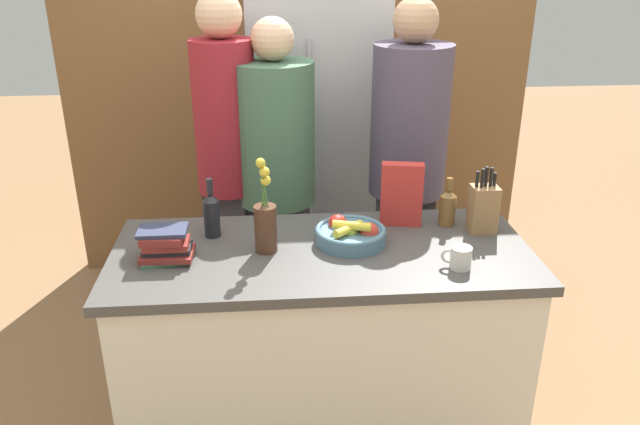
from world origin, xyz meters
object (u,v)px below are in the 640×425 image
Objects in this scene: flower_vase at (265,221)px; person_at_sink at (228,157)px; knife_block at (483,208)px; bottle_oil at (448,206)px; fruit_bowl at (350,233)px; bottle_vinegar at (212,214)px; refrigerator at (316,139)px; person_in_blue at (276,175)px; person_in_red_tee at (407,164)px; cereal_box at (402,194)px; coffee_mug at (460,258)px; book_stack at (165,245)px.

flower_vase is 0.74m from person_at_sink.
bottle_oil is at bearing 148.42° from knife_block.
fruit_bowl is 0.57m from bottle_vinegar.
refrigerator is at bearing 113.19° from bottle_oil.
bottle_vinegar is (-0.51, -1.14, 0.04)m from refrigerator.
flower_vase is at bearing -35.34° from bottle_vinegar.
person_in_blue is at bearing -111.68° from refrigerator.
person_in_red_tee is at bearing 99.13° from bottle_oil.
refrigerator is 1.20m from bottle_oil.
person_at_sink is 0.25m from person_in_blue.
refrigerator is at bearing 104.39° from cereal_box.
person_at_sink reaches higher than cereal_box.
refrigerator is 1.25m from bottle_vinegar.
flower_vase is 1.41× the size of cereal_box.
cereal_box is at bearing 3.80° from bottle_vinegar.
fruit_bowl is 0.17× the size of person_in_blue.
person_in_blue is (0.27, 0.53, -0.03)m from bottle_vinegar.
bottle_vinegar is at bearing 159.04° from coffee_mug.
flower_vase is 0.79m from bottle_oil.
refrigerator is 1.55m from coffee_mug.
flower_vase is at bearing -102.75° from refrigerator.
person_at_sink is (-1.07, 0.61, 0.05)m from knife_block.
person_at_sink is at bearing 150.36° from knife_block.
person_in_blue reaches higher than book_stack.
person_in_red_tee is at bearing 32.93° from book_stack.
person_in_red_tee is at bearing 74.75° from cereal_box.
knife_block is 0.73× the size of flower_vase.
book_stack is 1.17m from bottle_oil.
cereal_box is at bearing 19.91° from flower_vase.
bottle_vinegar is (-0.55, 0.11, 0.06)m from fruit_bowl.
book_stack is at bearing -165.29° from cereal_box.
person_at_sink is at bearing 134.06° from coffee_mug.
fruit_bowl is 0.72m from book_stack.
person_at_sink reaches higher than fruit_bowl.
coffee_mug is at bearing -33.22° from fruit_bowl.
refrigerator is at bearing 105.60° from coffee_mug.
book_stack is (-1.09, 0.16, 0.02)m from coffee_mug.
person_in_blue reaches higher than bottle_oil.
refrigerator reaches higher than bottle_vinegar.
flower_vase is 1.82× the size of bottle_oil.
knife_block is 1.37× the size of book_stack.
book_stack is at bearing -135.84° from person_in_red_tee.
bottle_vinegar is 0.60m from person_in_blue.
person_in_red_tee is at bearing -58.12° from refrigerator.
person_at_sink is (0.20, 0.76, 0.09)m from book_stack.
cereal_box is 1.33× the size of book_stack.
bottle_oil is 0.87m from person_in_blue.
knife_block is at bearing -21.62° from person_in_blue.
person_in_blue is 0.64m from person_in_red_tee.
flower_vase reaches higher than bottle_vinegar.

